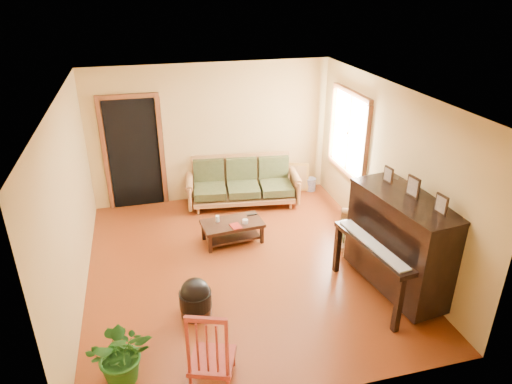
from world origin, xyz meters
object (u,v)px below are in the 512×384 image
object	(u,v)px
potted_plant	(122,353)
armchair	(362,227)
footstool	(196,302)
sofa	(243,183)
red_chair	(211,343)
ceramic_crock	(311,184)
coffee_table	(232,232)
piano	(401,245)

from	to	relation	value
potted_plant	armchair	bearing A→B (deg)	26.06
footstool	armchair	bearing A→B (deg)	18.52
sofa	potted_plant	bearing A→B (deg)	-112.73
red_chair	ceramic_crock	distance (m)	5.10
coffee_table	piano	bearing A→B (deg)	-43.30
coffee_table	red_chair	size ratio (longest dim) A/B	0.99
sofa	footstool	xyz separation A→B (m)	(-1.30, -2.94, -0.25)
piano	red_chair	xyz separation A→B (m)	(-2.71, -0.91, -0.22)
armchair	red_chair	xyz separation A→B (m)	(-2.72, -2.00, 0.10)
sofa	red_chair	xyz separation A→B (m)	(-1.27, -4.01, 0.05)
armchair	potted_plant	bearing A→B (deg)	-134.30
piano	footstool	xyz separation A→B (m)	(-2.75, 0.16, -0.51)
footstool	sofa	bearing A→B (deg)	66.10
coffee_table	piano	xyz separation A→B (m)	(1.92, -1.81, 0.53)
coffee_table	red_chair	world-z (taller)	red_chair
sofa	potted_plant	size ratio (longest dim) A/B	2.82
ceramic_crock	potted_plant	world-z (taller)	potted_plant
sofa	footstool	bearing A→B (deg)	-106.72
coffee_table	armchair	bearing A→B (deg)	-20.78
piano	ceramic_crock	distance (m)	3.42
piano	footstool	distance (m)	2.80
armchair	ceramic_crock	distance (m)	2.30
potted_plant	coffee_table	bearing A→B (deg)	55.79
footstool	potted_plant	distance (m)	1.24
ceramic_crock	armchair	bearing A→B (deg)	-90.59
sofa	piano	size ratio (longest dim) A/B	1.30
coffee_table	armchair	world-z (taller)	armchair
coffee_table	footstool	size ratio (longest dim) A/B	2.35
coffee_table	armchair	size ratio (longest dim) A/B	1.25
armchair	footstool	bearing A→B (deg)	-141.84
sofa	piano	bearing A→B (deg)	-57.79
sofa	red_chair	distance (m)	4.21
sofa	armchair	bearing A→B (deg)	-47.08
sofa	piano	distance (m)	3.43
footstool	red_chair	distance (m)	1.11
potted_plant	sofa	bearing A→B (deg)	60.09
footstool	piano	bearing A→B (deg)	-3.29
sofa	piano	world-z (taller)	piano
armchair	red_chair	distance (m)	3.37
sofa	coffee_table	distance (m)	1.40
red_chair	coffee_table	bearing A→B (deg)	93.81
coffee_table	potted_plant	xyz separation A→B (m)	(-1.70, -2.51, 0.19)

